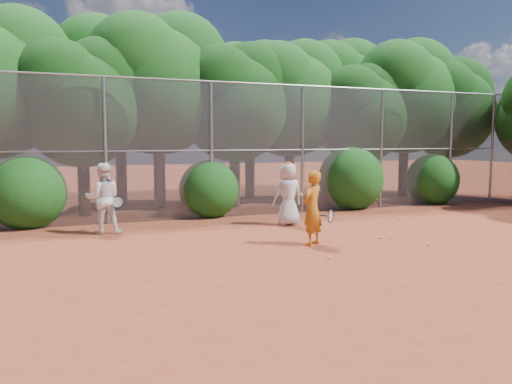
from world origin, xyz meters
name	(u,v)px	position (x,y,z in m)	size (l,w,h in m)	color
ground	(352,258)	(0.00, 0.00, 0.00)	(80.00, 80.00, 0.00)	brown
fence_back	(240,148)	(-0.12, 6.00, 2.05)	(20.05, 0.09, 4.03)	gray
tree_2	(83,97)	(-4.45, 7.83, 3.58)	(3.99, 3.47, 5.47)	black
tree_3	(159,77)	(-1.94, 8.84, 4.40)	(4.89, 4.26, 6.70)	black
tree_4	(235,98)	(0.55, 8.24, 3.76)	(4.19, 3.64, 5.73)	black
tree_5	(291,94)	(3.06, 9.04, 4.05)	(4.51, 3.92, 6.17)	black
tree_6	(362,109)	(5.55, 8.03, 3.47)	(3.86, 3.36, 5.29)	black
tree_7	(406,91)	(8.06, 8.64, 4.28)	(4.77, 4.14, 6.53)	black
tree_8	(450,104)	(10.05, 8.34, 3.82)	(4.25, 3.70, 5.82)	black
tree_10	(120,77)	(-2.93, 11.05, 4.63)	(5.15, 4.48, 7.06)	black
tree_11	(251,93)	(2.06, 10.64, 4.16)	(4.64, 4.03, 6.35)	black
tree_12	(340,90)	(6.56, 11.24, 4.51)	(5.02, 4.37, 6.88)	black
bush_0	(27,189)	(-6.00, 6.30, 1.00)	(2.00, 2.00, 2.00)	#124812
bush_1	(209,187)	(-1.00, 6.30, 0.90)	(1.80, 1.80, 1.80)	#124812
bush_2	(351,176)	(4.00, 6.30, 1.10)	(2.20, 2.20, 2.20)	#124812
bush_3	(433,177)	(7.50, 6.30, 0.95)	(1.90, 1.90, 1.90)	#124812
player_yellow	(312,208)	(-0.12, 1.40, 0.82)	(0.84, 0.65, 1.63)	#C36C17
player_teen	(288,194)	(0.51, 3.94, 0.86)	(0.83, 0.55, 1.73)	silver
player_white	(103,198)	(-4.22, 4.55, 0.87)	(0.91, 0.77, 1.74)	white
ball_0	(391,238)	(1.90, 1.31, 0.03)	(0.07, 0.07, 0.07)	#C8E529
ball_1	(381,237)	(1.71, 1.42, 0.03)	(0.07, 0.07, 0.07)	#C8E529
ball_2	(429,245)	(2.17, 0.34, 0.03)	(0.07, 0.07, 0.07)	#C8E529
ball_4	(329,258)	(-0.46, 0.09, 0.03)	(0.07, 0.07, 0.07)	#C8E529
ball_5	(400,219)	(3.88, 3.49, 0.03)	(0.07, 0.07, 0.07)	#C8E529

